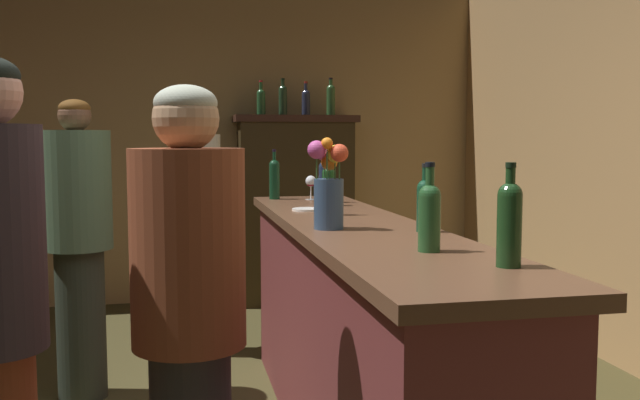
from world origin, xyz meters
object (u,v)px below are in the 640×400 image
wine_bottle_rose (509,220)px  cheese_plate (307,209)px  bar_counter (356,339)px  wine_glass_front (338,191)px  patron_in_grey (198,219)px  display_bottle_left (261,100)px  wine_bottle_syrah (429,213)px  display_bottle_midleft (283,99)px  patron_near_entrance (78,237)px  wine_glass_mid (311,183)px  patron_in_navy (189,317)px  flower_arrangement (329,185)px  display_bottle_midright (331,98)px  wine_bottle_riesling (325,179)px  wine_bottle_pinot (274,177)px  display_bottle_center (306,101)px  wine_bottle_merlot (425,202)px  display_cabinet (296,206)px  wine_bottle_malbec (328,187)px

wine_bottle_rose → cheese_plate: size_ratio=1.96×
bar_counter → wine_glass_front: size_ratio=23.75×
patron_in_grey → display_bottle_left: bearing=145.0°
wine_bottle_syrah → wine_bottle_rose: bearing=-67.2°
display_bottle_midleft → patron_near_entrance: bearing=-126.2°
wine_glass_mid → patron_in_navy: 2.20m
wine_bottle_rose → patron_in_navy: size_ratio=0.19×
flower_arrangement → display_bottle_midright: (0.72, 3.13, 0.55)m
patron_in_navy → flower_arrangement: bearing=-22.0°
wine_bottle_riesling → patron_in_navy: size_ratio=0.19×
display_bottle_midright → cheese_plate: bearing=-105.7°
display_bottle_midleft → patron_in_navy: size_ratio=0.20×
patron_in_grey → cheese_plate: bearing=16.0°
wine_bottle_pinot → display_bottle_center: display_bottle_center is taller
wine_glass_mid → display_bottle_center: (0.30, 1.76, 0.60)m
wine_bottle_merlot → patron_in_grey: patron_in_grey is taller
display_cabinet → wine_glass_mid: (-0.21, -1.76, 0.32)m
wine_bottle_riesling → display_bottle_midright: bearing=76.1°
wine_bottle_pinot → display_bottle_center: size_ratio=1.07×
wine_bottle_rose → wine_glass_front: wine_bottle_rose is taller
wine_bottle_malbec → display_bottle_center: bearing=81.7°
wine_bottle_merlot → wine_bottle_rose: bearing=-92.2°
wine_bottle_pinot → display_cabinet: bearing=75.7°
wine_bottle_riesling → patron_near_entrance: bearing=-177.8°
wine_bottle_malbec → display_cabinet: bearing=83.7°
display_bottle_midright → display_bottle_left: bearing=180.0°
patron_in_grey → patron_in_navy: patron_in_grey is taller
display_cabinet → patron_in_navy: 3.92m
display_bottle_center → wine_bottle_riesling: bearing=-97.5°
wine_bottle_syrah → cheese_plate: (-0.16, 1.39, -0.13)m
bar_counter → display_bottle_midright: (0.56, 2.98, 1.27)m
display_cabinet → wine_glass_mid: bearing=-96.8°
wine_glass_front → patron_in_navy: size_ratio=0.08×
bar_counter → wine_glass_front: (0.11, 0.82, 0.62)m
wine_bottle_malbec → display_bottle_midright: (0.61, 2.61, 0.59)m
wine_glass_mid → display_bottle_midleft: 1.87m
display_cabinet → wine_glass_mid: size_ratio=10.91×
display_bottle_center → patron_near_entrance: size_ratio=0.18×
wine_bottle_pinot → flower_arrangement: (0.02, -1.47, 0.05)m
wine_bottle_rose → flower_arrangement: 1.01m
wine_bottle_merlot → patron_near_entrance: (-1.54, 1.30, -0.29)m
wine_bottle_pinot → wine_bottle_riesling: 0.38m
wine_bottle_syrah → display_bottle_center: size_ratio=1.03×
wine_bottle_merlot → wine_glass_mid: size_ratio=1.86×
wine_glass_front → display_bottle_midright: (0.45, 2.16, 0.65)m
display_bottle_center → wine_bottle_syrah: bearing=-94.4°
cheese_plate → display_bottle_left: size_ratio=0.54×
wine_bottle_rose → wine_bottle_merlot: size_ratio=1.12×
display_cabinet → wine_bottle_syrah: 3.79m
bar_counter → display_bottle_center: (0.33, 2.98, 1.24)m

